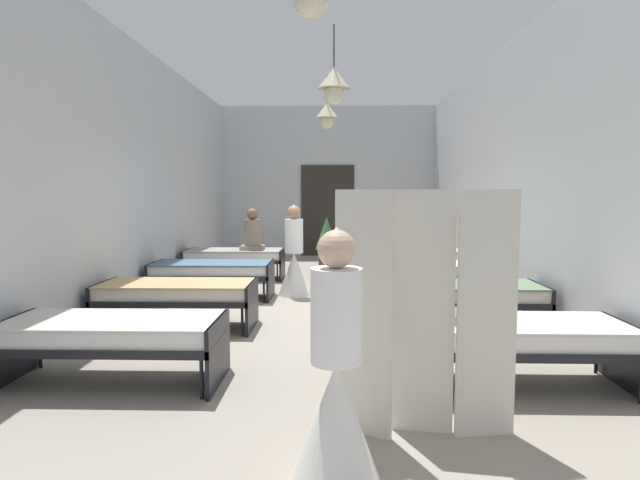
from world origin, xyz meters
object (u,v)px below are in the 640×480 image
object	(u,v)px
bed_left_row_3	(235,256)
nurse_near_aisle	(336,391)
bed_right_row_1	(463,295)
bed_right_row_3	(416,257)
bed_left_row_1	(177,293)
patient_seated_primary	(252,234)
bed_right_row_0	(516,337)
patient_seated_secondary	(477,288)
nurse_mid_aisle	(294,263)
potted_plant	(327,241)
privacy_screen	(424,314)
bed_left_row_0	(113,334)
bed_left_row_2	(212,271)
bed_right_row_2	(434,271)

from	to	relation	value
bed_left_row_3	nurse_near_aisle	size ratio (longest dim) A/B	1.28
bed_right_row_1	bed_right_row_3	world-z (taller)	same
bed_left_row_1	patient_seated_primary	size ratio (longest dim) A/B	2.37
bed_right_row_0	patient_seated_primary	size ratio (longest dim) A/B	2.37
bed_left_row_1	patient_seated_primary	bearing A→B (deg)	84.75
patient_seated_secondary	bed_left_row_3	bearing A→B (deg)	119.03
nurse_mid_aisle	potted_plant	xyz separation A→B (m)	(0.50, 1.94, 0.19)
bed_right_row_3	patient_seated_secondary	distance (m)	5.74
bed_left_row_1	bed_right_row_1	world-z (taller)	same
bed_right_row_0	nurse_mid_aisle	size ratio (longest dim) A/B	1.28
bed_right_row_0	patient_seated_primary	xyz separation A→B (m)	(-3.17, 5.71, 0.43)
potted_plant	nurse_mid_aisle	bearing A→B (deg)	-104.56
nurse_near_aisle	privacy_screen	size ratio (longest dim) A/B	0.87
bed_left_row_1	bed_right_row_1	distance (m)	3.52
bed_left_row_0	nurse_mid_aisle	xyz separation A→B (m)	(1.29, 4.04, 0.09)
bed_left_row_2	patient_seated_primary	size ratio (longest dim) A/B	2.37
bed_left_row_2	patient_seated_primary	bearing A→B (deg)	79.63
bed_left_row_0	patient_seated_secondary	size ratio (longest dim) A/B	2.37
bed_left_row_3	nurse_mid_aisle	size ratio (longest dim) A/B	1.28
potted_plant	patient_seated_primary	bearing A→B (deg)	-169.44
bed_left_row_3	patient_seated_primary	distance (m)	0.55
bed_right_row_1	patient_seated_primary	size ratio (longest dim) A/B	2.37
privacy_screen	nurse_near_aisle	bearing A→B (deg)	-126.54
nurse_near_aisle	patient_seated_primary	size ratio (longest dim) A/B	1.86
bed_left_row_2	privacy_screen	bearing A→B (deg)	-61.50
patient_seated_secondary	potted_plant	distance (m)	6.15
bed_right_row_1	nurse_near_aisle	distance (m)	3.77
bed_right_row_1	potted_plant	distance (m)	4.44
bed_right_row_2	nurse_mid_aisle	world-z (taller)	nurse_mid_aisle
bed_right_row_1	bed_left_row_3	size ratio (longest dim) A/B	1.00
bed_right_row_1	patient_seated_primary	bearing A→B (deg)	129.73
nurse_near_aisle	patient_seated_secondary	distance (m)	1.97
patient_seated_primary	nurse_mid_aisle	bearing A→B (deg)	-60.73
bed_left_row_0	bed_left_row_1	xyz separation A→B (m)	(0.00, 1.90, 0.00)
bed_right_row_1	bed_left_row_3	world-z (taller)	same
nurse_near_aisle	bed_left_row_1	bearing A→B (deg)	-42.98
bed_left_row_1	nurse_mid_aisle	world-z (taller)	nurse_mid_aisle
bed_left_row_1	nurse_near_aisle	world-z (taller)	nurse_near_aisle
bed_right_row_3	potted_plant	xyz separation A→B (m)	(-1.73, 0.28, 0.28)
bed_left_row_1	bed_left_row_3	world-z (taller)	same
bed_left_row_0	bed_right_row_2	bearing A→B (deg)	47.21
bed_left_row_0	patient_seated_primary	distance (m)	5.74
nurse_near_aisle	nurse_mid_aisle	size ratio (longest dim) A/B	1.00
bed_left_row_0	bed_left_row_2	bearing A→B (deg)	90.00
bed_right_row_1	bed_right_row_3	size ratio (longest dim) A/B	1.00
patient_seated_primary	patient_seated_secondary	distance (m)	6.38
potted_plant	bed_right_row_0	bearing A→B (deg)	-73.89
bed_right_row_2	privacy_screen	size ratio (longest dim) A/B	1.12
bed_left_row_2	privacy_screen	world-z (taller)	privacy_screen
privacy_screen	bed_left_row_2	bearing A→B (deg)	127.11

